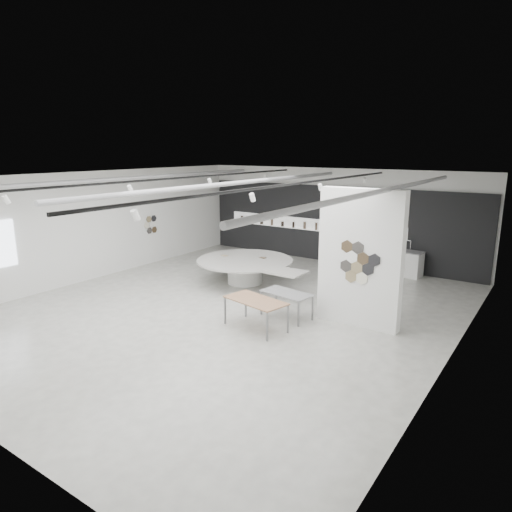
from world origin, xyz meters
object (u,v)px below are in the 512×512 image
Objects in this scene: sample_table_stone at (287,295)px; kitchen_counter at (399,262)px; display_island at (246,268)px; partition_column at (360,259)px; sample_table_wood at (256,302)px.

kitchen_counter is (1.19, 6.14, -0.19)m from sample_table_stone.
sample_table_stone is 0.87× the size of kitchen_counter.
sample_table_stone is (2.83, -2.03, 0.11)m from display_island.
sample_table_stone is at bearing -94.79° from kitchen_counter.
sample_table_stone is 6.26m from kitchen_counter.
partition_column is 2.10× the size of kitchen_counter.
display_island is 2.40× the size of sample_table_wood.
sample_table_wood is (-2.06, -1.76, -1.08)m from partition_column.
display_island is 5.74m from kitchen_counter.
partition_column is at bearing -77.46° from kitchen_counter.
partition_column is 2.01× the size of sample_table_wood.
partition_column is at bearing 40.41° from sample_table_wood.
kitchen_counter is (-0.61, 5.51, -1.33)m from partition_column.
kitchen_counter reaches higher than sample_table_wood.
kitchen_counter is (4.02, 4.10, -0.08)m from display_island.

